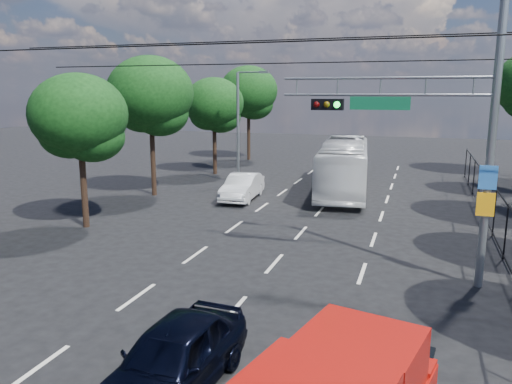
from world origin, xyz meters
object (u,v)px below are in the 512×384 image
at_px(navy_hatchback, 173,358).
at_px(white_van, 242,187).
at_px(signal_mast, 449,113).
at_px(white_bus, 344,166).

bearing_deg(navy_hatchback, white_van, 109.04).
distance_m(signal_mast, white_bus, 14.70).
bearing_deg(white_bus, signal_mast, -75.81).
bearing_deg(white_bus, navy_hatchback, -96.47).
distance_m(signal_mast, white_van, 14.43).
relative_size(white_bus, white_van, 2.59).
bearing_deg(white_van, signal_mast, -47.51).
relative_size(navy_hatchback, white_bus, 0.38).
distance_m(navy_hatchback, white_bus, 21.18).
bearing_deg(white_bus, white_van, -148.15).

